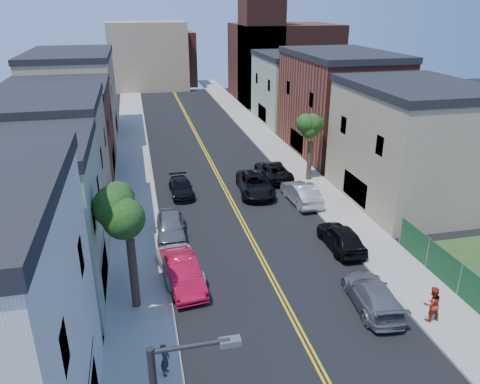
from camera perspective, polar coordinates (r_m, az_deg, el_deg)
sidewalk_left at (r=49.67m, az=-13.22°, el=4.07°), size 3.20×100.00×0.15m
sidewalk_right at (r=51.87m, az=4.52°, el=5.38°), size 3.20×100.00×0.15m
curb_left at (r=49.67m, az=-11.21°, el=4.24°), size 0.30×100.00×0.15m
curb_right at (r=51.39m, az=2.65°, el=5.26°), size 0.30×100.00×0.15m
bldg_left_palegrn at (r=26.67m, az=-26.70°, el=-4.43°), size 9.00×8.00×8.50m
bldg_left_tan_near at (r=34.73m, az=-23.70°, el=2.51°), size 9.00×10.00×9.00m
bldg_left_brick at (r=45.27m, az=-21.38°, el=6.53°), size 9.00×12.00×8.00m
bldg_left_tan_far at (r=58.66m, az=-19.79°, el=10.86°), size 9.00×16.00×9.50m
bldg_right_tan at (r=39.22m, az=20.34°, el=5.15°), size 9.00×12.00×9.00m
bldg_right_brick at (r=50.99m, az=12.04°, el=10.38°), size 9.00×14.00×10.00m
bldg_right_palegrn at (r=63.88m, az=6.77°, el=12.39°), size 9.00×12.00×8.50m
church at (r=78.37m, az=4.79°, el=16.51°), size 16.20×14.20×22.60m
backdrop_left at (r=89.83m, az=-11.27°, el=16.13°), size 14.00×8.00×12.00m
backdrop_center at (r=94.12m, az=-8.81°, el=15.94°), size 10.00×8.00×10.00m
fence_right at (r=27.49m, az=27.41°, el=-11.32°), size 0.04×15.00×1.90m
tree_left_mid at (r=23.01m, az=-13.92°, el=-0.31°), size 5.20×5.20×9.29m
tree_right_far at (r=41.30m, az=8.90°, el=8.92°), size 4.40×4.40×8.03m
red_sedan at (r=27.06m, az=-7.13°, el=-9.86°), size 2.38×5.26×1.67m
white_pickup at (r=28.00m, az=-7.41°, el=-9.08°), size 2.77×5.07×1.35m
grey_car_left at (r=32.39m, az=-8.55°, el=-4.21°), size 2.21×4.98×1.66m
black_car_left at (r=39.38m, az=-7.27°, el=0.53°), size 1.95×4.54×1.30m
grey_car_right at (r=26.21m, az=16.04°, el=-12.10°), size 2.61×5.31×1.49m
black_car_right at (r=31.37m, az=12.41°, el=-5.47°), size 1.94×4.80×1.64m
silver_car_right at (r=37.81m, az=7.58°, el=-0.12°), size 2.03×5.21×1.69m
dark_car_right_far at (r=42.77m, az=4.10°, el=2.65°), size 2.72×5.71×1.57m
black_suv_lane at (r=39.38m, az=1.89°, el=0.99°), size 3.31×6.22×1.66m
pedestrian_left at (r=21.43m, az=-9.24°, el=-19.76°), size 0.54×0.66×1.55m
pedestrian_right at (r=25.83m, az=22.63°, el=-12.64°), size 0.94×0.73×1.93m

